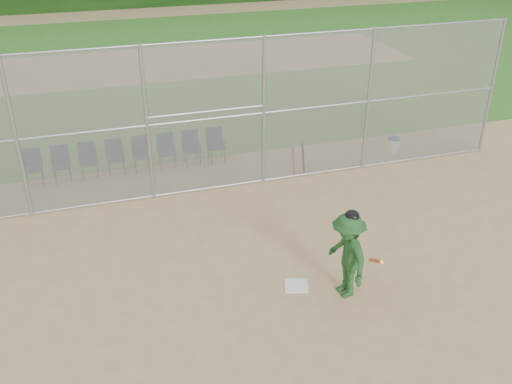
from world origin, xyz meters
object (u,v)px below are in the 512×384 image
object	(u,v)px
batter_at_plate	(347,255)
chair_0	(33,168)
water_cooler	(393,144)
home_plate	(296,285)

from	to	relation	value
batter_at_plate	chair_0	distance (m)	9.10
batter_at_plate	chair_0	xyz separation A→B (m)	(-5.94, 6.89, -0.43)
water_cooler	chair_0	xyz separation A→B (m)	(-10.38, 0.96, 0.25)
home_plate	batter_at_plate	bearing A→B (deg)	-31.37
chair_0	home_plate	bearing A→B (deg)	-51.28
home_plate	batter_at_plate	xyz separation A→B (m)	(0.81, -0.50, 0.90)
batter_at_plate	chair_0	size ratio (longest dim) A/B	1.96
home_plate	water_cooler	size ratio (longest dim) A/B	1.02
water_cooler	chair_0	size ratio (longest dim) A/B	0.47
home_plate	chair_0	xyz separation A→B (m)	(-5.12, 6.39, 0.47)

